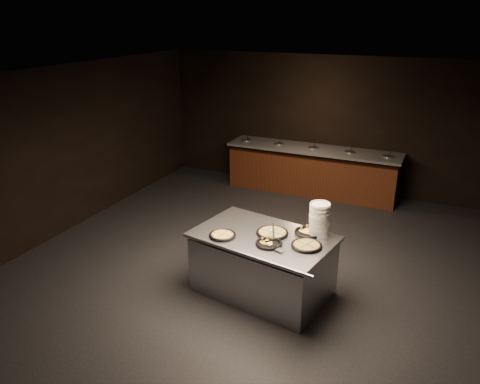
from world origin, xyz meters
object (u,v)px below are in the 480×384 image
Objects in this scene: pan_veggie_whole at (222,235)px; serving_counter at (263,265)px; pan_cheese_whole at (272,233)px; plate_stack at (319,219)px.

serving_counter is at bearing 28.00° from pan_veggie_whole.
pan_veggie_whole is at bearing -149.40° from pan_cheese_whole.
serving_counter is at bearing -154.20° from plate_stack.
serving_counter is 4.47× the size of plate_stack.
serving_counter is 0.73m from pan_veggie_whole.
plate_stack reaches higher than serving_counter.
serving_counter is at bearing -138.35° from pan_cheese_whole.
pan_cheese_whole is (0.10, 0.09, 0.48)m from serving_counter.
plate_stack is (0.68, 0.33, 0.69)m from serving_counter.
pan_cheese_whole is (0.59, 0.35, 0.00)m from pan_veggie_whole.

